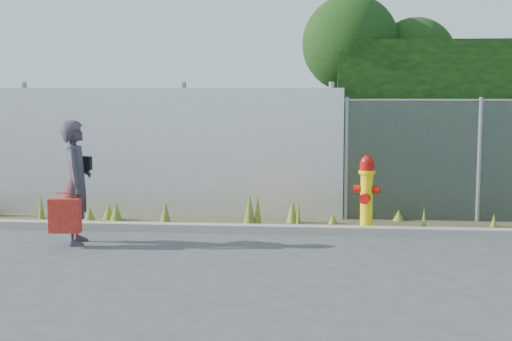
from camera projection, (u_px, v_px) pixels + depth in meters
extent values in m
plane|color=#3C3D3F|center=(269.00, 261.00, 9.03)|extent=(80.00, 80.00, 0.00)
cube|color=gray|center=(278.00, 229.00, 10.81)|extent=(16.00, 0.22, 0.12)
cube|color=#413B25|center=(281.00, 225.00, 11.41)|extent=(16.00, 1.20, 0.01)
cone|color=#53691F|center=(108.00, 212.00, 11.85)|extent=(0.21, 0.21, 0.28)
cone|color=#53691F|center=(249.00, 210.00, 11.34)|extent=(0.21, 0.21, 0.51)
cone|color=#53691F|center=(54.00, 212.00, 12.19)|extent=(0.21, 0.21, 0.18)
cone|color=#53691F|center=(293.00, 212.00, 11.53)|extent=(0.18, 0.18, 0.40)
cone|color=#53691F|center=(90.00, 216.00, 11.50)|extent=(0.23, 0.23, 0.28)
cone|color=#53691F|center=(116.00, 212.00, 11.74)|extent=(0.21, 0.21, 0.32)
cone|color=#53691F|center=(424.00, 221.00, 10.77)|extent=(0.09, 0.09, 0.39)
cone|color=#53691F|center=(291.00, 214.00, 11.58)|extent=(0.15, 0.15, 0.32)
cone|color=#53691F|center=(333.00, 219.00, 11.47)|extent=(0.16, 0.16, 0.20)
cone|color=#53691F|center=(165.00, 213.00, 11.58)|extent=(0.19, 0.19, 0.36)
cone|color=#53691F|center=(399.00, 216.00, 11.74)|extent=(0.20, 0.20, 0.19)
cone|color=#53691F|center=(258.00, 211.00, 11.34)|extent=(0.13, 0.13, 0.50)
cone|color=#53691F|center=(41.00, 207.00, 11.92)|extent=(0.11, 0.11, 0.42)
cone|color=#53691F|center=(299.00, 213.00, 11.20)|extent=(0.09, 0.09, 0.46)
cone|color=#53691F|center=(494.00, 221.00, 11.20)|extent=(0.10, 0.10, 0.22)
cube|color=silver|center=(94.00, 153.00, 12.19)|extent=(8.50, 0.08, 2.20)
cylinder|color=gray|center=(26.00, 149.00, 12.42)|extent=(0.10, 0.10, 2.30)
cylinder|color=gray|center=(184.00, 150.00, 12.15)|extent=(0.10, 0.10, 2.30)
cylinder|color=gray|center=(331.00, 151.00, 11.92)|extent=(0.10, 0.10, 2.30)
cylinder|color=gray|center=(346.00, 159.00, 11.79)|extent=(0.07, 0.07, 2.05)
cylinder|color=gray|center=(479.00, 160.00, 11.59)|extent=(0.07, 0.07, 2.05)
sphere|color=black|center=(351.00, 44.00, 12.56)|extent=(1.71, 1.71, 1.71)
sphere|color=black|center=(415.00, 58.00, 12.73)|extent=(1.44, 1.44, 1.44)
sphere|color=black|center=(448.00, 75.00, 12.28)|extent=(1.13, 1.13, 1.13)
sphere|color=black|center=(500.00, 78.00, 12.33)|extent=(1.20, 1.20, 1.20)
cylinder|color=yellow|center=(366.00, 229.00, 10.97)|extent=(0.30, 0.30, 0.06)
cylinder|color=yellow|center=(367.00, 202.00, 10.93)|extent=(0.19, 0.19, 0.90)
cylinder|color=yellow|center=(367.00, 172.00, 10.87)|extent=(0.25, 0.25, 0.05)
cylinder|color=#B20F0A|center=(367.00, 167.00, 10.87)|extent=(0.22, 0.22, 0.11)
sphere|color=#B20F0A|center=(367.00, 162.00, 10.86)|extent=(0.20, 0.20, 0.20)
cylinder|color=#B20F0A|center=(367.00, 156.00, 10.85)|extent=(0.05, 0.05, 0.05)
cylinder|color=#B20F0A|center=(357.00, 189.00, 10.92)|extent=(0.11, 0.12, 0.12)
cylinder|color=#B20F0A|center=(376.00, 189.00, 10.89)|extent=(0.11, 0.12, 0.12)
cylinder|color=#B20F0A|center=(367.00, 199.00, 10.77)|extent=(0.16, 0.13, 0.16)
imported|color=#0E4F5A|center=(76.00, 182.00, 9.99)|extent=(0.54, 0.71, 1.75)
cube|color=#B50A2C|center=(65.00, 216.00, 9.76)|extent=(0.43, 0.16, 0.47)
cylinder|color=#B50A2C|center=(64.00, 193.00, 9.73)|extent=(0.20, 0.02, 0.02)
cube|color=black|center=(82.00, 163.00, 10.07)|extent=(0.26, 0.11, 0.19)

